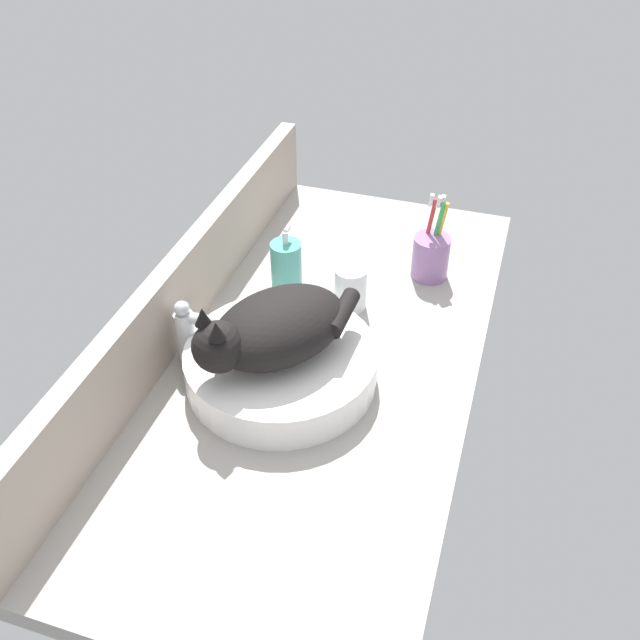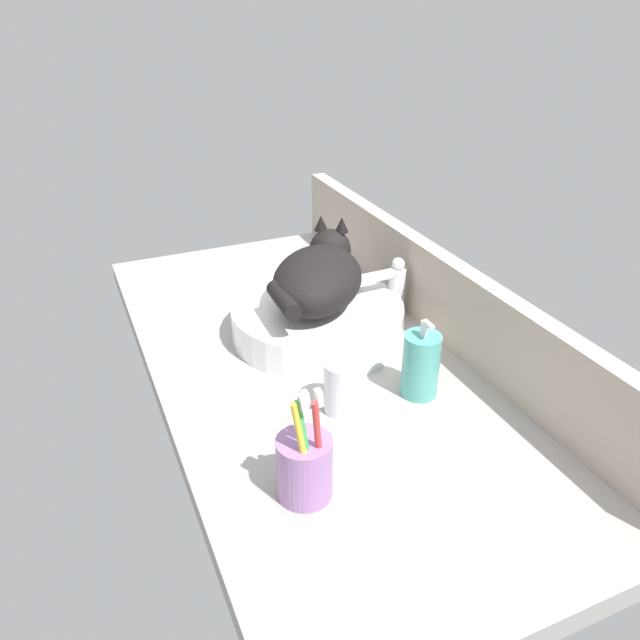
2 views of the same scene
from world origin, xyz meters
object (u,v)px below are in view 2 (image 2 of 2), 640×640
object	(u,v)px
faucet	(392,287)
water_glass	(343,389)
soap_dispenser	(421,365)
sink_basin	(318,320)
toothbrush_cup	(305,466)
cat	(319,276)

from	to	relation	value
faucet	water_glass	size ratio (longest dim) A/B	1.48
faucet	soap_dispenser	world-z (taller)	soap_dispenser
faucet	sink_basin	bearing A→B (deg)	-88.74
sink_basin	toothbrush_cup	distance (cm)	44.73
sink_basin	toothbrush_cup	size ratio (longest dim) A/B	1.84
water_glass	toothbrush_cup	bearing A→B (deg)	-40.26
cat	water_glass	distance (cm)	27.88
soap_dispenser	cat	bearing A→B (deg)	-164.64
cat	sink_basin	bearing A→B (deg)	-33.08
soap_dispenser	toothbrush_cup	distance (cm)	31.10
cat	soap_dispenser	size ratio (longest dim) A/B	2.03
faucet	toothbrush_cup	world-z (taller)	toothbrush_cup
sink_basin	faucet	bearing A→B (deg)	91.26
soap_dispenser	sink_basin	bearing A→B (deg)	-162.46
sink_basin	faucet	distance (cm)	17.56
cat	toothbrush_cup	bearing A→B (deg)	-25.86
soap_dispenser	water_glass	size ratio (longest dim) A/B	1.62
cat	water_glass	size ratio (longest dim) A/B	3.29
cat	water_glass	bearing A→B (deg)	-14.68
faucet	water_glass	world-z (taller)	faucet
sink_basin	soap_dispenser	distance (cm)	27.09
cat	soap_dispenser	distance (cm)	28.64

